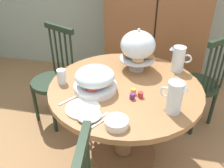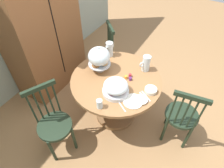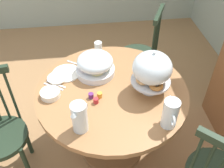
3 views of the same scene
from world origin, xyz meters
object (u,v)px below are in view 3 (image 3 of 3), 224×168
at_px(dining_table, 112,110).
at_px(cereal_bowl, 50,94).
at_px(china_plate_large, 66,73).
at_px(china_plate_small, 57,78).
at_px(windsor_chair_facing_door, 1,135).
at_px(milk_pitcher, 80,118).
at_px(drinking_glass, 98,48).
at_px(orange_juice_pitcher, 170,115).
at_px(pastry_stand_with_dome, 152,69).
at_px(windsor_chair_by_cabinet, 140,56).
at_px(fruit_platter_covered, 95,64).

distance_m(dining_table, cereal_bowl, 0.51).
height_order(china_plate_large, china_plate_small, china_plate_small).
bearing_deg(china_plate_large, windsor_chair_facing_door, -59.40).
distance_m(china_plate_large, china_plate_small, 0.09).
xyz_separation_m(milk_pitcher, drinking_glass, (-0.80, 0.18, -0.04)).
xyz_separation_m(windsor_chair_facing_door, orange_juice_pitcher, (0.28, 1.16, 0.38)).
height_order(pastry_stand_with_dome, drinking_glass, pastry_stand_with_dome).
bearing_deg(dining_table, windsor_chair_by_cabinet, 152.78).
distance_m(dining_table, china_plate_large, 0.46).
bearing_deg(drinking_glass, windsor_chair_facing_door, -55.13).
bearing_deg(fruit_platter_covered, windsor_chair_facing_door, -68.95).
relative_size(orange_juice_pitcher, china_plate_small, 1.36).
height_order(fruit_platter_covered, orange_juice_pitcher, orange_juice_pitcher).
relative_size(pastry_stand_with_dome, milk_pitcher, 1.64).
bearing_deg(pastry_stand_with_dome, china_plate_large, -114.03).
height_order(dining_table, orange_juice_pitcher, orange_juice_pitcher).
bearing_deg(china_plate_large, milk_pitcher, 9.78).
bearing_deg(fruit_platter_covered, windsor_chair_by_cabinet, 138.66).
bearing_deg(fruit_platter_covered, china_plate_small, -82.42).
xyz_separation_m(windsor_chair_by_cabinet, milk_pitcher, (1.10, -0.63, 0.38)).
xyz_separation_m(dining_table, pastry_stand_with_dome, (0.05, 0.27, 0.43)).
bearing_deg(fruit_platter_covered, orange_juice_pitcher, 36.29).
height_order(china_plate_large, drinking_glass, drinking_glass).
bearing_deg(pastry_stand_with_dome, china_plate_small, -107.31).
bearing_deg(windsor_chair_by_cabinet, fruit_platter_covered, -41.34).
bearing_deg(orange_juice_pitcher, china_plate_large, -132.35).
bearing_deg(china_plate_small, orange_juice_pitcher, 53.45).
bearing_deg(orange_juice_pitcher, cereal_bowl, -114.98).
bearing_deg(drinking_glass, cereal_bowl, -38.33).
bearing_deg(windsor_chair_facing_door, china_plate_large, 120.60).
xyz_separation_m(dining_table, orange_juice_pitcher, (0.37, 0.31, 0.32)).
distance_m(orange_juice_pitcher, china_plate_large, 0.88).
bearing_deg(pastry_stand_with_dome, orange_juice_pitcher, 7.94).
distance_m(pastry_stand_with_dome, fruit_platter_covered, 0.46).
relative_size(windsor_chair_by_cabinet, windsor_chair_facing_door, 1.00).
bearing_deg(fruit_platter_covered, dining_table, 27.83).
bearing_deg(dining_table, china_plate_large, -123.27).
bearing_deg(milk_pitcher, china_plate_small, -161.69).
xyz_separation_m(pastry_stand_with_dome, china_plate_small, (-0.21, -0.67, -0.18)).
relative_size(orange_juice_pitcher, china_plate_large, 0.92).
xyz_separation_m(pastry_stand_with_dome, orange_juice_pitcher, (0.32, 0.04, -0.10)).
relative_size(china_plate_small, drinking_glass, 1.36).
height_order(pastry_stand_with_dome, china_plate_large, pastry_stand_with_dome).
height_order(fruit_platter_covered, china_plate_small, fruit_platter_covered).
bearing_deg(drinking_glass, windsor_chair_by_cabinet, 123.57).
xyz_separation_m(orange_juice_pitcher, milk_pitcher, (-0.04, -0.55, 0.00)).
xyz_separation_m(pastry_stand_with_dome, drinking_glass, (-0.51, -0.33, -0.14)).
height_order(pastry_stand_with_dome, fruit_platter_covered, pastry_stand_with_dome).
relative_size(dining_table, fruit_platter_covered, 3.72).
relative_size(milk_pitcher, drinking_glass, 1.91).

